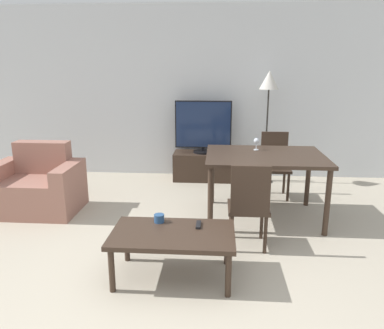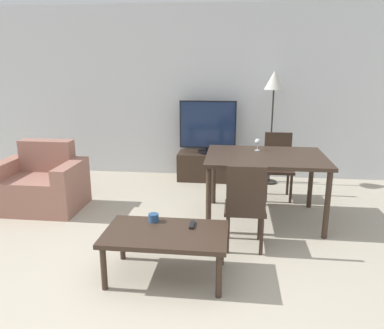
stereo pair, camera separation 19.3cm
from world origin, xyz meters
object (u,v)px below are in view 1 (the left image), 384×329
Objects in this scene: floor_lamp at (269,88)px; wine_glass_left at (256,142)px; tv_stand at (203,166)px; coffee_table at (173,237)px; armchair at (37,187)px; dining_table at (265,161)px; dining_chair_near at (249,203)px; tv at (203,127)px; dining_chair_far at (275,162)px; remote_primary at (198,225)px; cup_white_near at (159,218)px.

floor_lamp is 1.37m from wine_glass_left.
coffee_table is (-0.13, -2.90, 0.15)m from tv_stand.
armchair is 2.83m from dining_table.
dining_chair_near is 6.08× the size of wine_glass_left.
armchair is at bearing 179.24° from dining_table.
tv reaches higher than wine_glass_left.
dining_chair_far is 6.08× the size of wine_glass_left.
floor_lamp reaches higher than tv.
tv is 2.94m from coffee_table.
remote_primary is at bearing -31.37° from armchair.
armchair is 0.62× the size of floor_lamp.
dining_table is 0.88m from dining_chair_far.
tv_stand is 1.77m from dining_table.
wine_glass_left is (2.71, 0.20, 0.58)m from armchair.
floor_lamp reaches higher than wine_glass_left.
dining_chair_far is at bearing 14.47° from armchair.
floor_lamp reaches higher than tv_stand.
tv is at bearing 84.12° from cup_white_near.
floor_lamp is (0.43, 2.27, 0.97)m from dining_chair_near.
dining_chair_far is 2.39m from cup_white_near.
armchair is at bearing 148.63° from remote_primary.
coffee_table is at bearing -117.13° from wine_glass_left.
floor_lamp is (0.19, 1.45, 0.76)m from dining_table.
floor_lamp is (1.10, 2.83, 1.08)m from coffee_table.
tv is 0.99× the size of dining_chair_far.
dining_chair_far reaches higher than cup_white_near.
dining_chair_near is (2.56, -0.86, 0.18)m from armchair.
floor_lamp is 3.08m from cup_white_near.
dining_chair_far is at bearing 62.41° from coffee_table.
cup_white_near is at bearing -156.28° from dining_chair_near.
tv is at bearing 36.26° from armchair.
wine_glass_left is at bearing 55.46° from cup_white_near.
dining_table is at bearing -0.76° from armchair.
floor_lamp reaches higher than cup_white_near.
cup_white_near is at bearing 171.00° from remote_primary.
wine_glass_left reaches higher than coffee_table.
remote_primary is at bearing -138.26° from dining_chair_near.
coffee_table is 0.61× the size of floor_lamp.
dining_chair_near reaches higher than tv_stand.
dining_chair_far reaches higher than remote_primary.
wine_glass_left is (0.15, 1.06, 0.40)m from dining_chair_near.
cup_white_near is at bearing -124.54° from wine_glass_left.
floor_lamp reaches higher than dining_table.
remote_primary is at bearing -112.86° from wine_glass_left.
tv is 1.15m from floor_lamp.
wine_glass_left reaches higher than dining_chair_near.
dining_table is (0.78, -1.52, 0.48)m from tv_stand.
remote_primary is (-0.47, -0.42, -0.06)m from dining_chair_near.
remote_primary is at bearing -108.40° from floor_lamp.
coffee_table is at bearing -123.46° from dining_table.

